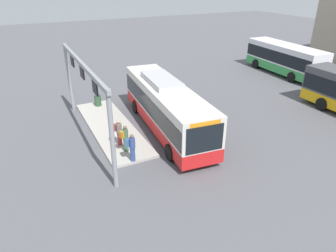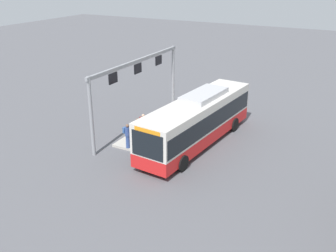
{
  "view_description": "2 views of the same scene",
  "coord_description": "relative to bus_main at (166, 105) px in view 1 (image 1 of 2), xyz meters",
  "views": [
    {
      "loc": [
        17.23,
        -8.36,
        9.6
      ],
      "look_at": [
        1.95,
        -0.81,
        1.24
      ],
      "focal_mm": 32.86,
      "sensor_mm": 36.0,
      "label": 1
    },
    {
      "loc": [
        22.06,
        9.61,
        11.14
      ],
      "look_at": [
        1.77,
        -1.29,
        1.68
      ],
      "focal_mm": 41.01,
      "sensor_mm": 36.0,
      "label": 2
    }
  ],
  "objects": [
    {
      "name": "bus_background_left",
      "position": [
        -6.42,
        17.18,
        -0.04
      ],
      "size": [
        9.76,
        3.04,
        3.1
      ],
      "rotation": [
        0.0,
        0.0,
        3.09
      ],
      "color": "green",
      "rests_on": "ground"
    },
    {
      "name": "platform_sign_gantry",
      "position": [
        -0.75,
        -5.11,
        2.04
      ],
      "size": [
        11.39,
        0.24,
        5.2
      ],
      "color": "gray",
      "rests_on": "ground"
    },
    {
      "name": "trash_bin",
      "position": [
        -5.9,
        -3.22,
        -1.2
      ],
      "size": [
        0.52,
        0.52,
        0.9
      ],
      "primitive_type": "cylinder",
      "color": "#2D5133",
      "rests_on": "platform_curb"
    },
    {
      "name": "ground_plane",
      "position": [
        0.01,
        -0.0,
        -1.81
      ],
      "size": [
        120.0,
        120.0,
        0.0
      ],
      "primitive_type": "plane",
      "color": "#56565B"
    },
    {
      "name": "person_boarding",
      "position": [
        3.08,
        -3.62,
        -0.76
      ],
      "size": [
        0.44,
        0.59,
        1.67
      ],
      "rotation": [
        0.0,
        0.0,
        1.29
      ],
      "color": "#334C8C",
      "rests_on": "platform_curb"
    },
    {
      "name": "bus_main",
      "position": [
        0.0,
        0.0,
        0.0
      ],
      "size": [
        11.5,
        3.55,
        3.46
      ],
      "rotation": [
        0.0,
        0.0,
        -0.09
      ],
      "color": "red",
      "rests_on": "ground"
    },
    {
      "name": "person_waiting_mid",
      "position": [
        1.91,
        -3.6,
        -0.76
      ],
      "size": [
        0.46,
        0.59,
        1.67
      ],
      "rotation": [
        0.0,
        0.0,
        1.91
      ],
      "color": "#476B4C",
      "rests_on": "platform_curb"
    },
    {
      "name": "platform_curb",
      "position": [
        -1.77,
        -3.4,
        -1.73
      ],
      "size": [
        10.0,
        2.8,
        0.16
      ],
      "primitive_type": "cube",
      "color": "#B2ADA3",
      "rests_on": "ground"
    },
    {
      "name": "person_waiting_near",
      "position": [
        0.98,
        -3.69,
        -0.76
      ],
      "size": [
        0.51,
        0.6,
        1.67
      ],
      "rotation": [
        0.0,
        0.0,
        1.12
      ],
      "color": "maroon",
      "rests_on": "platform_curb"
    }
  ]
}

